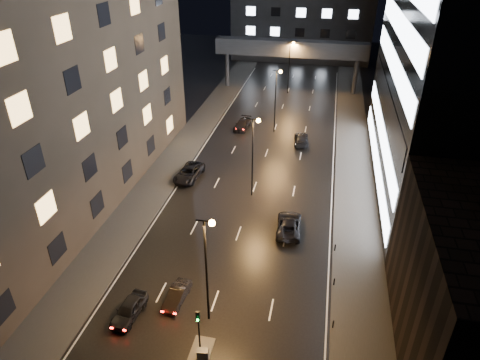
{
  "coord_description": "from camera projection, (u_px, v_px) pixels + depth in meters",
  "views": [
    {
      "loc": [
        7.74,
        -16.23,
        28.01
      ],
      "look_at": [
        -0.78,
        24.53,
        4.0
      ],
      "focal_mm": 32.0,
      "sensor_mm": 36.0,
      "label": 1
    }
  ],
  "objects": [
    {
      "name": "car_toward_a",
      "position": [
        289.0,
        225.0,
        46.13
      ],
      "size": [
        2.89,
        5.71,
        1.55
      ],
      "primitive_type": "imported",
      "rotation": [
        0.0,
        0.0,
        3.2
      ],
      "color": "black",
      "rests_on": "ground"
    },
    {
      "name": "streetlight_far",
      "position": [
        290.0,
        61.0,
        83.51
      ],
      "size": [
        1.45,
        0.5,
        10.15
      ],
      "color": "black",
      "rests_on": "ground"
    },
    {
      "name": "building_far",
      "position": [
        304.0,
        6.0,
        105.98
      ],
      "size": [
        34.0,
        14.0,
        25.0
      ],
      "primitive_type": "cube",
      "color": "#333335",
      "rests_on": "ground"
    },
    {
      "name": "traffic_signal_near",
      "position": [
        199.0,
        326.0,
        31.33
      ],
      "size": [
        0.28,
        0.34,
        4.4
      ],
      "color": "black",
      "rests_on": "median_island"
    },
    {
      "name": "ground",
      "position": [
        267.0,
        153.0,
        63.04
      ],
      "size": [
        160.0,
        160.0,
        0.0
      ],
      "primitive_type": "plane",
      "color": "black",
      "rests_on": "ground"
    },
    {
      "name": "streetlight_near",
      "position": [
        208.0,
        259.0,
        32.63
      ],
      "size": [
        1.45,
        0.5,
        10.15
      ],
      "color": "black",
      "rests_on": "ground"
    },
    {
      "name": "bollard_row",
      "position": [
        332.0,
        350.0,
        32.6
      ],
      "size": [
        0.12,
        25.12,
        0.9
      ],
      "color": "black",
      "rests_on": "ground"
    },
    {
      "name": "sidewalk_left",
      "position": [
        175.0,
        160.0,
        60.98
      ],
      "size": [
        5.0,
        110.0,
        0.15
      ],
      "primitive_type": "cube",
      "color": "#383533",
      "rests_on": "ground"
    },
    {
      "name": "sidewalk_right",
      "position": [
        354.0,
        177.0,
        56.55
      ],
      "size": [
        5.0,
        110.0,
        0.15
      ],
      "primitive_type": "cube",
      "color": "#383533",
      "rests_on": "ground"
    },
    {
      "name": "car_away_c",
      "position": [
        189.0,
        173.0,
        56.1
      ],
      "size": [
        3.2,
        6.0,
        1.6
      ],
      "primitive_type": "imported",
      "rotation": [
        0.0,
        0.0,
        -0.1
      ],
      "color": "black",
      "rests_on": "ground"
    },
    {
      "name": "car_away_d",
      "position": [
        242.0,
        124.0,
        70.55
      ],
      "size": [
        2.46,
        5.18,
        1.46
      ],
      "primitive_type": "imported",
      "rotation": [
        0.0,
        0.0,
        -0.08
      ],
      "color": "black",
      "rests_on": "ground"
    },
    {
      "name": "streetlight_mid_a",
      "position": [
        254.0,
        148.0,
        49.59
      ],
      "size": [
        1.45,
        0.5,
        10.15
      ],
      "color": "black",
      "rests_on": "ground"
    },
    {
      "name": "streetlight_mid_b",
      "position": [
        277.0,
        93.0,
        66.55
      ],
      "size": [
        1.45,
        0.5,
        10.15
      ],
      "color": "black",
      "rests_on": "ground"
    },
    {
      "name": "car_toward_b",
      "position": [
        301.0,
        139.0,
        65.57
      ],
      "size": [
        2.57,
        5.31,
        1.49
      ],
      "primitive_type": "imported",
      "rotation": [
        0.0,
        0.0,
        3.24
      ],
      "color": "black",
      "rests_on": "ground"
    },
    {
      "name": "building_left",
      "position": [
        30.0,
        25.0,
        43.47
      ],
      "size": [
        15.0,
        48.0,
        40.0
      ],
      "primitive_type": "cube",
      "color": "#2D2319",
      "rests_on": "ground"
    },
    {
      "name": "car_away_b",
      "position": [
        177.0,
        295.0,
        37.31
      ],
      "size": [
        1.66,
        3.96,
        1.27
      ],
      "primitive_type": "imported",
      "rotation": [
        0.0,
        0.0,
        -0.08
      ],
      "color": "black",
      "rests_on": "ground"
    },
    {
      "name": "skybridge",
      "position": [
        291.0,
        49.0,
        84.32
      ],
      "size": [
        30.0,
        3.0,
        10.0
      ],
      "color": "#333335",
      "rests_on": "ground"
    },
    {
      "name": "utility_cabinet",
      "position": [
        203.0,
        355.0,
        31.91
      ],
      "size": [
        0.9,
        0.67,
        1.13
      ],
      "primitive_type": "cube",
      "rotation": [
        0.0,
        0.0,
        0.16
      ],
      "color": "#434446",
      "rests_on": "median_island"
    },
    {
      "name": "car_away_a",
      "position": [
        129.0,
        309.0,
        35.79
      ],
      "size": [
        2.15,
        4.44,
        1.46
      ],
      "primitive_type": "imported",
      "rotation": [
        0.0,
        0.0,
        -0.1
      ],
      "color": "black",
      "rests_on": "ground"
    }
  ]
}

